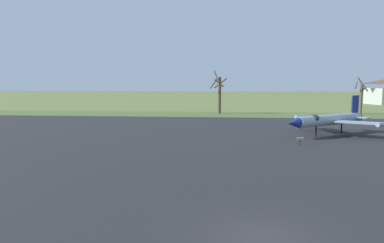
{
  "coord_description": "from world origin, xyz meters",
  "views": [
    {
      "loc": [
        -1.53,
        -11.95,
        5.84
      ],
      "look_at": [
        -4.8,
        21.89,
        2.05
      ],
      "focal_mm": 30.55,
      "sensor_mm": 36.0,
      "label": 1
    }
  ],
  "objects": [
    {
      "name": "asphalt_apron",
      "position": [
        0.0,
        17.64,
        0.03
      ],
      "size": [
        107.71,
        58.8,
        0.05
      ],
      "primitive_type": "cube",
      "color": "#28282B",
      "rests_on": "ground"
    },
    {
      "name": "bare_tree_far_left",
      "position": [
        -2.44,
        55.19,
        4.4
      ],
      "size": [
        3.51,
        3.26,
        8.75
      ],
      "color": "brown",
      "rests_on": "ground"
    },
    {
      "name": "grass_verge_strip",
      "position": [
        0.0,
        53.04,
        0.03
      ],
      "size": [
        167.71,
        12.0,
        0.06
      ],
      "primitive_type": "cube",
      "color": "#556C36",
      "rests_on": "ground"
    },
    {
      "name": "info_placard_front_left",
      "position": [
        5.87,
        19.97,
        0.55
      ],
      "size": [
        0.62,
        0.23,
        0.85
      ],
      "color": "black",
      "rests_on": "ground"
    },
    {
      "name": "jet_fighter_front_left",
      "position": [
        10.65,
        27.13,
        1.85
      ],
      "size": [
        11.47,
        10.72,
        4.58
      ],
      "color": "#8EA3B2",
      "rests_on": "ground"
    },
    {
      "name": "ground_plane",
      "position": [
        0.0,
        0.0,
        0.0
      ],
      "size": [
        600.0,
        600.0,
        0.0
      ],
      "primitive_type": "plane",
      "color": "olive"
    },
    {
      "name": "bare_tree_left_of_center",
      "position": [
        26.26,
        57.45,
        3.61
      ],
      "size": [
        2.47,
        2.82,
        7.43
      ],
      "color": "brown",
      "rests_on": "ground"
    }
  ]
}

